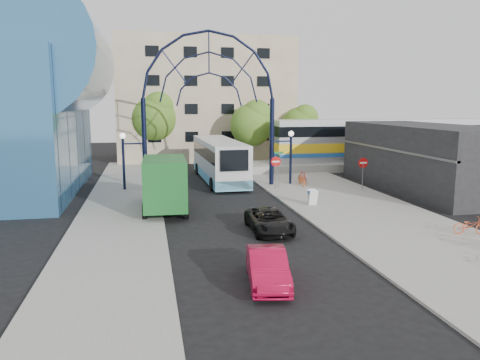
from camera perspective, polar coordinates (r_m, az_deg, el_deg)
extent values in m
plane|color=black|center=(23.65, 0.90, -6.93)|extent=(120.00, 120.00, 0.00)
cube|color=gray|center=(29.88, 14.45, -3.65)|extent=(8.00, 56.00, 0.12)
cube|color=gray|center=(29.00, -14.36, -4.04)|extent=(5.00, 50.00, 0.12)
cylinder|color=black|center=(36.33, -11.56, 4.23)|extent=(0.36, 0.36, 7.00)
cylinder|color=black|center=(37.62, 3.90, 4.57)|extent=(0.36, 0.36, 7.00)
cylinder|color=black|center=(36.53, -13.99, 1.80)|extent=(0.20, 0.20, 4.00)
cylinder|color=black|center=(38.22, 6.19, 2.35)|extent=(0.20, 0.20, 4.00)
sphere|color=white|center=(36.32, -14.13, 5.24)|extent=(0.44, 0.44, 0.44)
sphere|color=white|center=(38.02, 6.25, 5.64)|extent=(0.44, 0.44, 0.44)
cylinder|color=slate|center=(35.92, 4.38, 0.67)|extent=(0.06, 0.06, 2.20)
cylinder|color=red|center=(35.78, 4.40, 2.25)|extent=(0.80, 0.04, 0.80)
cube|color=white|center=(35.75, 4.41, 2.25)|extent=(0.55, 0.02, 0.12)
cylinder|color=slate|center=(36.26, 14.72, 0.47)|extent=(0.06, 0.06, 2.20)
cylinder|color=red|center=(36.12, 14.79, 2.04)|extent=(0.76, 0.04, 0.76)
cube|color=white|center=(36.10, 14.81, 2.03)|extent=(0.55, 0.02, 0.12)
cylinder|color=slate|center=(36.55, 4.74, 1.29)|extent=(0.05, 0.05, 2.80)
cube|color=#146626|center=(36.40, 4.76, 3.32)|extent=(0.70, 0.03, 0.18)
cube|color=#146626|center=(36.42, 4.76, 2.93)|extent=(0.03, 0.70, 0.18)
cube|color=white|center=(30.45, 8.95, -2.14)|extent=(0.55, 0.26, 0.99)
cube|color=white|center=(30.78, 8.73, -2.01)|extent=(0.55, 0.26, 0.99)
cube|color=#1E59A5|center=(30.56, 8.85, -1.47)|extent=(0.55, 0.42, 0.14)
cylinder|color=#316798|center=(38.03, -22.81, 13.73)|extent=(9.00, 16.00, 9.00)
cube|color=black|center=(38.54, 21.51, 2.56)|extent=(6.00, 16.00, 5.00)
cube|color=tan|center=(57.59, -4.53, 9.71)|extent=(20.00, 12.00, 14.00)
cube|color=gray|center=(51.05, 17.93, 1.90)|extent=(32.00, 5.00, 0.80)
cube|color=#B7B7BC|center=(50.80, 18.07, 4.70)|extent=(25.00, 3.00, 4.20)
cube|color=gold|center=(50.85, 18.04, 4.02)|extent=(25.10, 3.05, 0.90)
cube|color=black|center=(50.74, 18.13, 5.82)|extent=(25.05, 3.05, 1.00)
cube|color=#1E59A5|center=(50.92, 18.00, 3.24)|extent=(25.10, 3.05, 0.35)
cylinder|color=#382314|center=(49.67, 1.38, 3.16)|extent=(0.36, 0.36, 2.52)
sphere|color=#436B1C|center=(49.44, 1.39, 6.71)|extent=(4.48, 4.48, 4.48)
sphere|color=#436B1C|center=(49.22, 2.05, 8.00)|extent=(3.08, 3.08, 3.08)
cylinder|color=#382314|center=(52.45, -10.34, 3.54)|extent=(0.36, 0.36, 2.88)
sphere|color=#436B1C|center=(52.22, -10.45, 7.38)|extent=(5.12, 5.12, 5.12)
sphere|color=#436B1C|center=(51.91, -9.93, 8.80)|extent=(3.52, 3.52, 3.52)
cylinder|color=#382314|center=(53.20, 7.24, 3.40)|extent=(0.36, 0.36, 2.34)
sphere|color=#436B1C|center=(52.99, 7.30, 6.48)|extent=(4.16, 4.16, 4.16)
sphere|color=#436B1C|center=(52.82, 7.95, 7.59)|extent=(2.86, 2.86, 2.86)
cube|color=silver|center=(40.19, -2.56, 2.63)|extent=(3.09, 12.69, 3.18)
cube|color=#63BBDE|center=(40.37, -2.55, 0.77)|extent=(3.13, 12.69, 0.77)
cube|color=black|center=(40.12, -2.57, 3.56)|extent=(3.14, 12.43, 0.99)
cube|color=black|center=(33.89, -0.68, 2.40)|extent=(2.07, 0.20, 1.54)
cube|color=black|center=(46.35, -3.91, 3.31)|extent=(2.64, 0.26, 1.76)
cylinder|color=black|center=(44.01, -5.19, 1.35)|extent=(0.33, 1.06, 1.05)
cylinder|color=black|center=(44.43, -1.69, 1.47)|extent=(0.33, 1.06, 1.05)
cylinder|color=black|center=(35.61, -3.40, -0.52)|extent=(0.33, 1.06, 1.05)
cylinder|color=black|center=(36.14, 0.88, -0.36)|extent=(0.33, 1.06, 1.05)
cube|color=black|center=(31.43, -9.16, -0.83)|extent=(2.44, 2.54, 2.27)
cube|color=black|center=(32.58, -9.20, 0.35)|extent=(2.06, 0.16, 1.03)
cube|color=#185E23|center=(28.24, -9.15, -0.28)|extent=(2.62, 4.81, 2.89)
cylinder|color=black|center=(31.26, -11.30, -2.14)|extent=(0.30, 1.00, 0.99)
cylinder|color=black|center=(31.27, -6.95, -2.02)|extent=(0.30, 1.00, 0.99)
cylinder|color=black|center=(27.34, -11.54, -3.81)|extent=(0.30, 1.00, 0.99)
cylinder|color=black|center=(27.35, -6.56, -3.67)|extent=(0.30, 1.00, 0.99)
imported|color=black|center=(24.42, 3.59, -4.97)|extent=(2.04, 4.32, 1.19)
imported|color=#A90A30|center=(17.56, 3.36, -10.58)|extent=(1.94, 4.10, 1.30)
imported|color=orange|center=(37.66, 7.56, 0.07)|extent=(0.76, 1.86, 0.96)
imported|color=red|center=(38.73, 7.62, 0.35)|extent=(0.64, 1.69, 0.99)
imported|color=#D3542A|center=(26.28, 26.27, -4.99)|extent=(1.75, 0.94, 0.88)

